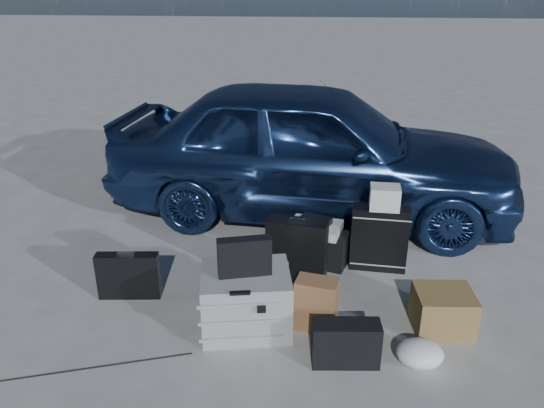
{
  "coord_description": "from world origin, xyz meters",
  "views": [
    {
      "loc": [
        0.16,
        -3.09,
        2.41
      ],
      "look_at": [
        -0.2,
        0.85,
        0.67
      ],
      "focal_mm": 35.0,
      "sensor_mm": 36.0,
      "label": 1
    }
  ],
  "objects_px": {
    "pelican_case": "(246,300)",
    "suitcase_right": "(379,238)",
    "briefcase": "(129,276)",
    "suitcase_left": "(297,256)",
    "cardboard_box": "(443,311)",
    "car": "(312,149)",
    "duffel_bag": "(313,246)"
  },
  "relations": [
    {
      "from": "suitcase_right",
      "to": "duffel_bag",
      "type": "xyz_separation_m",
      "value": [
        -0.57,
        0.06,
        -0.14
      ]
    },
    {
      "from": "pelican_case",
      "to": "cardboard_box",
      "type": "height_order",
      "value": "pelican_case"
    },
    {
      "from": "car",
      "to": "suitcase_right",
      "type": "xyz_separation_m",
      "value": [
        0.62,
        -1.17,
        -0.42
      ]
    },
    {
      "from": "pelican_case",
      "to": "suitcase_right",
      "type": "xyz_separation_m",
      "value": [
        1.04,
        0.95,
        0.06
      ]
    },
    {
      "from": "briefcase",
      "to": "car",
      "type": "bearing_deg",
      "value": 46.5
    },
    {
      "from": "pelican_case",
      "to": "cardboard_box",
      "type": "distance_m",
      "value": 1.43
    },
    {
      "from": "suitcase_right",
      "to": "duffel_bag",
      "type": "height_order",
      "value": "suitcase_right"
    },
    {
      "from": "suitcase_right",
      "to": "cardboard_box",
      "type": "relative_size",
      "value": 1.43
    },
    {
      "from": "suitcase_left",
      "to": "pelican_case",
      "type": "bearing_deg",
      "value": -112.35
    },
    {
      "from": "duffel_bag",
      "to": "cardboard_box",
      "type": "bearing_deg",
      "value": -25.46
    },
    {
      "from": "pelican_case",
      "to": "suitcase_left",
      "type": "height_order",
      "value": "suitcase_left"
    },
    {
      "from": "pelican_case",
      "to": "duffel_bag",
      "type": "relative_size",
      "value": 1.04
    },
    {
      "from": "car",
      "to": "cardboard_box",
      "type": "height_order",
      "value": "car"
    },
    {
      "from": "suitcase_left",
      "to": "cardboard_box",
      "type": "distance_m",
      "value": 1.18
    },
    {
      "from": "briefcase",
      "to": "duffel_bag",
      "type": "distance_m",
      "value": 1.62
    },
    {
      "from": "briefcase",
      "to": "suitcase_left",
      "type": "distance_m",
      "value": 1.35
    },
    {
      "from": "pelican_case",
      "to": "suitcase_left",
      "type": "relative_size",
      "value": 1.01
    },
    {
      "from": "suitcase_left",
      "to": "suitcase_right",
      "type": "xyz_separation_m",
      "value": [
        0.7,
        0.41,
        -0.02
      ]
    },
    {
      "from": "suitcase_left",
      "to": "suitcase_right",
      "type": "distance_m",
      "value": 0.81
    },
    {
      "from": "pelican_case",
      "to": "duffel_bag",
      "type": "height_order",
      "value": "pelican_case"
    },
    {
      "from": "suitcase_right",
      "to": "duffel_bag",
      "type": "relative_size",
      "value": 0.96
    },
    {
      "from": "suitcase_right",
      "to": "suitcase_left",
      "type": "bearing_deg",
      "value": -144.64
    },
    {
      "from": "car",
      "to": "duffel_bag",
      "type": "relative_size",
      "value": 6.91
    },
    {
      "from": "briefcase",
      "to": "suitcase_right",
      "type": "xyz_separation_m",
      "value": [
        2.02,
        0.65,
        0.1
      ]
    },
    {
      "from": "pelican_case",
      "to": "briefcase",
      "type": "xyz_separation_m",
      "value": [
        -0.99,
        0.31,
        -0.04
      ]
    },
    {
      "from": "cardboard_box",
      "to": "suitcase_left",
      "type": "bearing_deg",
      "value": 158.22
    },
    {
      "from": "pelican_case",
      "to": "duffel_bag",
      "type": "bearing_deg",
      "value": 55.25
    },
    {
      "from": "car",
      "to": "cardboard_box",
      "type": "xyz_separation_m",
      "value": [
        1.01,
        -2.01,
        -0.56
      ]
    },
    {
      "from": "suitcase_left",
      "to": "cardboard_box",
      "type": "height_order",
      "value": "suitcase_left"
    },
    {
      "from": "duffel_bag",
      "to": "briefcase",
      "type": "bearing_deg",
      "value": -136.24
    },
    {
      "from": "briefcase",
      "to": "duffel_bag",
      "type": "relative_size",
      "value": 0.81
    },
    {
      "from": "suitcase_left",
      "to": "duffel_bag",
      "type": "height_order",
      "value": "suitcase_left"
    }
  ]
}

